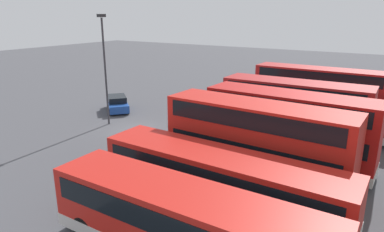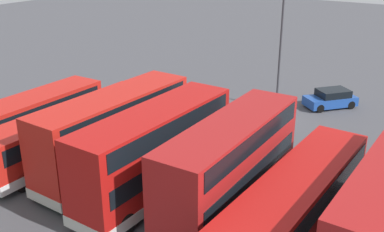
# 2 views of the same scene
# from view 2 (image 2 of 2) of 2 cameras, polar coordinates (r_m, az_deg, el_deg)

# --- Properties ---
(ground_plane) EXTENTS (140.00, 140.00, 0.00)m
(ground_plane) POSITION_cam_2_polar(r_m,az_deg,el_deg) (33.55, 8.49, -0.53)
(ground_plane) COLOR #47474C
(bus_single_deck_second) EXTENTS (2.94, 11.98, 2.95)m
(bus_single_deck_second) POSITION_cam_2_polar(r_m,az_deg,el_deg) (20.72, 12.88, -10.46)
(bus_single_deck_second) COLOR #B71411
(bus_single_deck_second) RESTS_ON ground
(bus_double_decker_third) EXTENTS (2.73, 10.12, 4.55)m
(bus_double_decker_third) POSITION_cam_2_polar(r_m,az_deg,el_deg) (21.72, 4.82, -5.89)
(bus_double_decker_third) COLOR #A51919
(bus_double_decker_third) RESTS_ON ground
(bus_double_decker_fourth) EXTENTS (2.83, 10.18, 4.55)m
(bus_double_decker_fourth) POSITION_cam_2_polar(r_m,az_deg,el_deg) (23.00, -4.55, -4.26)
(bus_double_decker_fourth) COLOR #B71411
(bus_double_decker_fourth) RESTS_ON ground
(bus_double_decker_fifth) EXTENTS (2.89, 10.23, 4.55)m
(bus_double_decker_fifth) POSITION_cam_2_polar(r_m,az_deg,el_deg) (25.46, -9.61, -1.89)
(bus_double_decker_fifth) COLOR red
(bus_double_decker_fifth) RESTS_ON ground
(bus_single_deck_sixth) EXTENTS (2.76, 12.04, 2.95)m
(bus_single_deck_sixth) POSITION_cam_2_polar(r_m,az_deg,el_deg) (28.37, -14.64, -1.62)
(bus_single_deck_sixth) COLOR red
(bus_single_deck_sixth) RESTS_ON ground
(bus_single_deck_seventh) EXTENTS (2.67, 11.32, 2.95)m
(bus_single_deck_seventh) POSITION_cam_2_polar(r_m,az_deg,el_deg) (30.84, -20.00, -0.38)
(bus_single_deck_seventh) COLOR red
(bus_single_deck_seventh) RESTS_ON ground
(car_hatchback_silver) EXTENTS (3.90, 4.15, 1.43)m
(car_hatchback_silver) POSITION_cam_2_polar(r_m,az_deg,el_deg) (37.13, 16.92, 2.08)
(car_hatchback_silver) COLOR #1E479E
(car_hatchback_silver) RESTS_ON ground
(lamp_post_tall) EXTENTS (0.70, 0.30, 9.02)m
(lamp_post_tall) POSITION_cam_2_polar(r_m,az_deg,el_deg) (34.87, 11.01, 9.11)
(lamp_post_tall) COLOR #38383D
(lamp_post_tall) RESTS_ON ground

